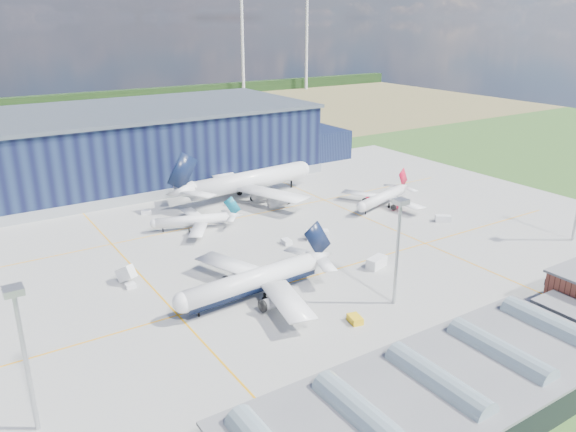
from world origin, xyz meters
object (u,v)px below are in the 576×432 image
(gse_cart_b, at_px, (146,212))
(car_b, at_px, (423,357))
(airliner_navy, at_px, (252,270))
(gse_van_a, at_px, (317,235))
(gse_cart_a, at_px, (287,242))
(gse_tug_c, at_px, (212,191))
(light_mast_west, at_px, (22,337))
(light_mast_center, at_px, (398,235))
(gse_van_b, at_px, (443,219))
(gse_tug_b, at_px, (355,319))
(airstair, at_px, (126,277))
(hangar, at_px, (149,146))
(airliner_regional, at_px, (192,215))
(airliner_widebody, at_px, (250,171))
(airliner_red, at_px, (382,192))
(gse_van_c, at_px, (377,262))
(car_a, at_px, (522,314))

(gse_cart_b, relative_size, car_b, 0.80)
(airliner_navy, distance_m, gse_van_a, 37.75)
(gse_cart_a, xyz_separation_m, gse_tug_c, (3.46, 52.27, 0.10))
(light_mast_west, relative_size, gse_cart_b, 7.99)
(light_mast_center, bearing_deg, light_mast_west, 180.00)
(airliner_navy, xyz_separation_m, gse_cart_a, (22.81, 21.73, -6.00))
(light_mast_center, xyz_separation_m, airliner_navy, (-23.91, 18.00, -8.76))
(gse_van_b, xyz_separation_m, gse_cart_b, (-70.64, 54.08, -0.38))
(gse_tug_b, xyz_separation_m, gse_van_b, (58.56, 30.73, 0.29))
(gse_van_b, height_order, car_b, gse_van_b)
(gse_van_b, distance_m, airstair, 91.33)
(gse_van_a, distance_m, car_b, 58.66)
(hangar, bearing_deg, airliner_regional, -99.50)
(light_mast_west, relative_size, airliner_widebody, 0.41)
(airliner_red, bearing_deg, light_mast_center, 32.79)
(light_mast_west, distance_m, airliner_regional, 83.11)
(light_mast_west, bearing_deg, airliner_navy, 21.33)
(light_mast_west, relative_size, gse_tug_c, 6.56)
(gse_cart_a, bearing_deg, gse_tug_b, -98.37)
(light_mast_center, bearing_deg, gse_van_a, 78.54)
(light_mast_center, xyz_separation_m, gse_van_b, (46.70, 29.07, -14.42))
(airliner_navy, relative_size, airliner_widebody, 0.73)
(gse_van_c, relative_size, car_b, 1.53)
(airliner_red, xyz_separation_m, airstair, (-84.73, -9.17, -3.39))
(car_a, height_order, car_b, car_a)
(hangar, bearing_deg, gse_tug_c, -73.77)
(gse_tug_b, bearing_deg, light_mast_west, -169.58)
(airstair, bearing_deg, airliner_regional, 18.62)
(hangar, relative_size, airliner_widebody, 2.60)
(car_a, bearing_deg, airliner_navy, 26.22)
(airliner_regional, distance_m, gse_tug_c, 34.96)
(airliner_regional, distance_m, airstair, 35.55)
(gse_van_c, bearing_deg, airliner_navy, 70.01)
(gse_cart_a, relative_size, gse_van_b, 0.70)
(gse_cart_a, relative_size, gse_van_c, 0.56)
(airstair, bearing_deg, light_mast_west, -146.01)
(gse_van_c, bearing_deg, airliner_widebody, -17.80)
(gse_cart_a, xyz_separation_m, car_a, (18.83, -57.73, -0.03))
(airliner_widebody, height_order, gse_tug_c, airliner_widebody)
(light_mast_west, relative_size, gse_van_a, 3.84)
(car_b, bearing_deg, gse_tug_c, 4.02)
(airliner_widebody, relative_size, gse_cart_a, 18.00)
(gse_van_a, bearing_deg, airliner_regional, 72.00)
(airliner_regional, bearing_deg, car_b, 112.81)
(light_mast_west, height_order, gse_cart_b, light_mast_west)
(airliner_widebody, bearing_deg, airliner_red, -52.45)
(airliner_regional, relative_size, gse_van_b, 5.98)
(gse_tug_c, bearing_deg, car_b, -107.26)
(gse_tug_c, relative_size, airstair, 0.73)
(airliner_widebody, bearing_deg, airstair, -148.42)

